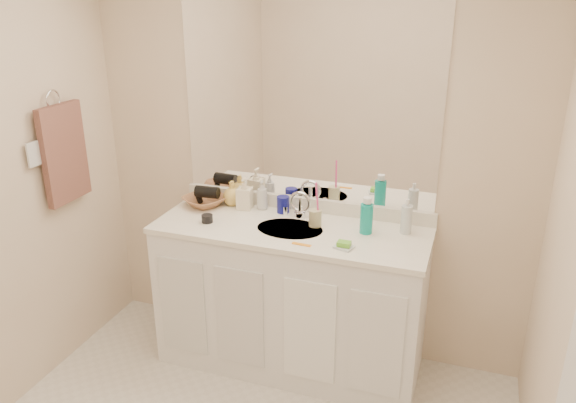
{
  "coord_description": "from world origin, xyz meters",
  "views": [
    {
      "loc": [
        0.92,
        -1.65,
        2.13
      ],
      "look_at": [
        0.0,
        0.97,
        1.05
      ],
      "focal_mm": 35.0,
      "sensor_mm": 36.0,
      "label": 1
    }
  ],
  "objects": [
    {
      "name": "wall_back",
      "position": [
        0.0,
        1.3,
        1.2
      ],
      "size": [
        2.6,
        0.02,
        2.4
      ],
      "primitive_type": "cube",
      "color": "beige",
      "rests_on": "floor"
    },
    {
      "name": "vanity_cabinet",
      "position": [
        0.0,
        1.02,
        0.42
      ],
      "size": [
        1.5,
        0.55,
        0.85
      ],
      "primitive_type": "cube",
      "color": "white",
      "rests_on": "floor"
    },
    {
      "name": "countertop",
      "position": [
        0.0,
        1.02,
        0.86
      ],
      "size": [
        1.52,
        0.57,
        0.03
      ],
      "primitive_type": "cube",
      "color": "white",
      "rests_on": "vanity_cabinet"
    },
    {
      "name": "backsplash",
      "position": [
        0.0,
        1.29,
        0.92
      ],
      "size": [
        1.52,
        0.03,
        0.08
      ],
      "primitive_type": "cube",
      "color": "white",
      "rests_on": "countertop"
    },
    {
      "name": "sink_basin",
      "position": [
        0.0,
        1.0,
        0.87
      ],
      "size": [
        0.37,
        0.37,
        0.02
      ],
      "primitive_type": "cylinder",
      "color": "beige",
      "rests_on": "countertop"
    },
    {
      "name": "faucet",
      "position": [
        0.0,
        1.18,
        0.94
      ],
      "size": [
        0.02,
        0.02,
        0.11
      ],
      "primitive_type": "cylinder",
      "color": "silver",
      "rests_on": "countertop"
    },
    {
      "name": "mirror",
      "position": [
        0.0,
        1.29,
        1.56
      ],
      "size": [
        1.48,
        0.01,
        1.2
      ],
      "primitive_type": "cube",
      "color": "white",
      "rests_on": "wall_back"
    },
    {
      "name": "blue_mug",
      "position": [
        -0.11,
        1.21,
        0.93
      ],
      "size": [
        0.08,
        0.08,
        0.1
      ],
      "primitive_type": "cylinder",
      "rotation": [
        0.0,
        0.0,
        0.06
      ],
      "color": "navy",
      "rests_on": "countertop"
    },
    {
      "name": "tan_cup",
      "position": [
        0.12,
        1.09,
        0.93
      ],
      "size": [
        0.09,
        0.09,
        0.09
      ],
      "primitive_type": "cylinder",
      "rotation": [
        0.0,
        0.0,
        -0.35
      ],
      "color": "tan",
      "rests_on": "countertop"
    },
    {
      "name": "toothbrush",
      "position": [
        0.13,
        1.09,
        1.03
      ],
      "size": [
        0.02,
        0.04,
        0.22
      ],
      "primitive_type": "cylinder",
      "rotation": [
        0.14,
        0.0,
        -0.33
      ],
      "color": "#FF4396",
      "rests_on": "tan_cup"
    },
    {
      "name": "mouthwash_bottle",
      "position": [
        0.4,
        1.09,
        0.96
      ],
      "size": [
        0.08,
        0.08,
        0.16
      ],
      "primitive_type": "cylinder",
      "rotation": [
        0.0,
        0.0,
        -0.17
      ],
      "color": "#0D9E90",
      "rests_on": "countertop"
    },
    {
      "name": "clear_pump_bottle",
      "position": [
        0.61,
        1.16,
        0.96
      ],
      "size": [
        0.07,
        0.07,
        0.16
      ],
      "primitive_type": "cylinder",
      "rotation": [
        0.0,
        0.0,
        -0.25
      ],
      "color": "silver",
      "rests_on": "countertop"
    },
    {
      "name": "soap_dish",
      "position": [
        0.34,
        0.86,
        0.89
      ],
      "size": [
        0.11,
        0.1,
        0.01
      ],
      "primitive_type": "cube",
      "rotation": [
        0.0,
        0.0,
        -0.28
      ],
      "color": "silver",
      "rests_on": "countertop"
    },
    {
      "name": "green_soap",
      "position": [
        0.34,
        0.86,
        0.9
      ],
      "size": [
        0.07,
        0.05,
        0.02
      ],
      "primitive_type": "cube",
      "rotation": [
        0.0,
        0.0,
        -0.02
      ],
      "color": "#63BA2D",
      "rests_on": "soap_dish"
    },
    {
      "name": "orange_comb",
      "position": [
        0.12,
        0.83,
        0.88
      ],
      "size": [
        0.1,
        0.03,
        0.0
      ],
      "primitive_type": "cube",
      "rotation": [
        0.0,
        0.0,
        -0.06
      ],
      "color": "orange",
      "rests_on": "countertop"
    },
    {
      "name": "dark_jar",
      "position": [
        -0.47,
        0.94,
        0.9
      ],
      "size": [
        0.07,
        0.07,
        0.04
      ],
      "primitive_type": "cylinder",
      "rotation": [
        0.0,
        0.0,
        0.08
      ],
      "color": "black",
      "rests_on": "countertop"
    },
    {
      "name": "soap_bottle_white",
      "position": [
        -0.25,
        1.23,
        0.97
      ],
      "size": [
        0.08,
        0.08,
        0.18
      ],
      "primitive_type": "imported",
      "rotation": [
        0.0,
        0.0,
        0.19
      ],
      "color": "silver",
      "rests_on": "countertop"
    },
    {
      "name": "soap_bottle_cream",
      "position": [
        -0.35,
        1.2,
        0.98
      ],
      "size": [
        0.1,
        0.1,
        0.19
      ],
      "primitive_type": "imported",
      "rotation": [
        0.0,
        0.0,
        0.12
      ],
      "color": "#F7ECCA",
      "rests_on": "countertop"
    },
    {
      "name": "soap_bottle_yellow",
      "position": [
        -0.44,
        1.23,
        0.95
      ],
      "size": [
        0.14,
        0.14,
        0.15
      ],
      "primitive_type": "imported",
      "rotation": [
        0.0,
        0.0,
        -0.2
      ],
      "color": "#E1BC57",
      "rests_on": "countertop"
    },
    {
      "name": "wicker_basket",
      "position": [
        -0.6,
        1.16,
        0.91
      ],
      "size": [
        0.32,
        0.32,
        0.06
      ],
      "primitive_type": "imported",
      "rotation": [
        0.0,
        0.0,
        -0.43
      ],
      "color": "#8F5A39",
      "rests_on": "countertop"
    },
    {
      "name": "hair_dryer",
      "position": [
        -0.58,
        1.16,
        0.97
      ],
      "size": [
        0.15,
        0.08,
        0.07
      ],
      "primitive_type": "cylinder",
      "rotation": [
        0.0,
        1.57,
        0.06
      ],
      "color": "black",
      "rests_on": "wicker_basket"
    },
    {
      "name": "towel_ring",
      "position": [
        -1.27,
        0.77,
        1.55
      ],
      "size": [
        0.01,
        0.11,
        0.11
      ],
      "primitive_type": "torus",
      "rotation": [
        0.0,
        1.57,
        0.0
      ],
      "color": "silver",
      "rests_on": "wall_left"
    },
    {
      "name": "hand_towel",
      "position": [
        -1.25,
        0.77,
        1.25
      ],
      "size": [
        0.04,
        0.32,
        0.55
      ],
      "primitive_type": "cube",
      "color": "#53332C",
      "rests_on": "towel_ring"
    },
    {
      "name": "switch_plate",
      "position": [
        -1.27,
        0.57,
        1.3
      ],
      "size": [
        0.01,
        0.08,
        0.13
      ],
      "primitive_type": "cube",
      "color": "silver",
      "rests_on": "wall_left"
    }
  ]
}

